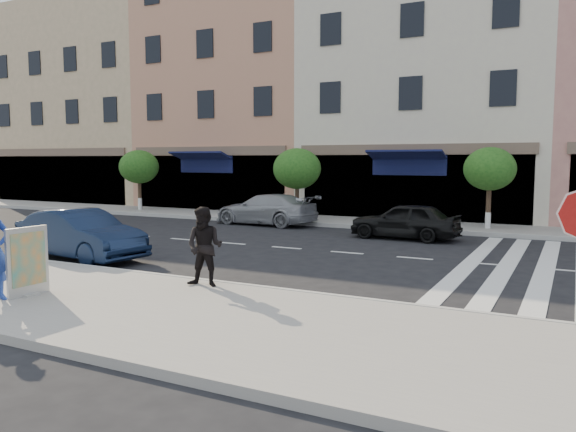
{
  "coord_description": "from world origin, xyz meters",
  "views": [
    {
      "loc": [
        5.89,
        -11.24,
        2.73
      ],
      "look_at": [
        -0.11,
        0.43,
        1.4
      ],
      "focal_mm": 35.0,
      "sensor_mm": 36.0,
      "label": 1
    }
  ],
  "objects_px": {
    "walker": "(205,247)",
    "car_far_mid": "(405,221)",
    "car_far_left": "(266,209)",
    "poster_board": "(28,262)",
    "car_near_mid": "(80,235)"
  },
  "relations": [
    {
      "from": "walker",
      "to": "car_near_mid",
      "type": "bearing_deg",
      "value": 150.97
    },
    {
      "from": "poster_board",
      "to": "walker",
      "type": "bearing_deg",
      "value": 44.1
    },
    {
      "from": "car_near_mid",
      "to": "car_far_left",
      "type": "xyz_separation_m",
      "value": [
        0.49,
        9.42,
        -0.03
      ]
    },
    {
      "from": "walker",
      "to": "car_far_left",
      "type": "xyz_separation_m",
      "value": [
        -4.86,
        11.1,
        -0.31
      ]
    },
    {
      "from": "car_near_mid",
      "to": "car_far_left",
      "type": "relative_size",
      "value": 0.92
    },
    {
      "from": "walker",
      "to": "car_far_mid",
      "type": "height_order",
      "value": "walker"
    },
    {
      "from": "walker",
      "to": "car_far_left",
      "type": "relative_size",
      "value": 0.36
    },
    {
      "from": "walker",
      "to": "car_far_mid",
      "type": "relative_size",
      "value": 0.44
    },
    {
      "from": "car_far_mid",
      "to": "poster_board",
      "type": "bearing_deg",
      "value": -15.69
    },
    {
      "from": "poster_board",
      "to": "car_far_left",
      "type": "height_order",
      "value": "poster_board"
    },
    {
      "from": "walker",
      "to": "poster_board",
      "type": "relative_size",
      "value": 1.24
    },
    {
      "from": "walker",
      "to": "car_far_mid",
      "type": "xyz_separation_m",
      "value": [
        1.47,
        9.6,
        -0.33
      ]
    },
    {
      "from": "walker",
      "to": "car_far_left",
      "type": "bearing_deg",
      "value": 102.04
    },
    {
      "from": "walker",
      "to": "car_far_left",
      "type": "height_order",
      "value": "walker"
    },
    {
      "from": "car_far_left",
      "to": "walker",
      "type": "bearing_deg",
      "value": 28.4
    }
  ]
}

